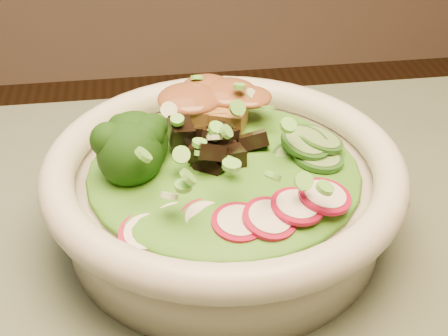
{
  "coord_description": "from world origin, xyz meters",
  "views": [
    {
      "loc": [
        0.1,
        -0.25,
        1.09
      ],
      "look_at": [
        0.16,
        0.15,
        0.81
      ],
      "focal_mm": 50.0,
      "sensor_mm": 36.0,
      "label": 1
    }
  ],
  "objects": [
    {
      "name": "radish_slices",
      "position": [
        0.17,
        0.08,
        0.82
      ],
      "size": [
        0.12,
        0.07,
        0.02
      ],
      "primitive_type": null,
      "rotation": [
        0.0,
        0.0,
        0.21
      ],
      "color": "maroon",
      "rests_on": "salad_bowl"
    },
    {
      "name": "tofu_cubes",
      "position": [
        0.15,
        0.22,
        0.83
      ],
      "size": [
        0.11,
        0.08,
        0.04
      ],
      "primitive_type": null,
      "rotation": [
        0.0,
        0.0,
        0.21
      ],
      "color": "#A26136",
      "rests_on": "salad_bowl"
    },
    {
      "name": "broccoli_florets",
      "position": [
        0.09,
        0.14,
        0.83
      ],
      "size": [
        0.1,
        0.09,
        0.05
      ],
      "primitive_type": null,
      "rotation": [
        0.0,
        0.0,
        0.21
      ],
      "color": "black",
      "rests_on": "salad_bowl"
    },
    {
      "name": "cucumber_slices",
      "position": [
        0.23,
        0.16,
        0.83
      ],
      "size": [
        0.09,
        0.09,
        0.04
      ],
      "primitive_type": null,
      "rotation": [
        0.0,
        0.0,
        0.21
      ],
      "color": "#76A25A",
      "rests_on": "salad_bowl"
    },
    {
      "name": "peanut_sauce",
      "position": [
        0.15,
        0.22,
        0.84
      ],
      "size": [
        0.07,
        0.06,
        0.02
      ],
      "primitive_type": "ellipsoid",
      "color": "brown",
      "rests_on": "tofu_cubes"
    },
    {
      "name": "scallion_garnish",
      "position": [
        0.16,
        0.15,
        0.84
      ],
      "size": [
        0.2,
        0.2,
        0.03
      ],
      "primitive_type": null,
      "color": "#68C244",
      "rests_on": "salad_bowl"
    },
    {
      "name": "lettuce_bed",
      "position": [
        0.16,
        0.15,
        0.81
      ],
      "size": [
        0.22,
        0.22,
        0.03
      ],
      "primitive_type": "ellipsoid",
      "color": "#236B16",
      "rests_on": "salad_bowl"
    },
    {
      "name": "salad_bowl",
      "position": [
        0.16,
        0.15,
        0.79
      ],
      "size": [
        0.29,
        0.29,
        0.08
      ],
      "rotation": [
        0.0,
        0.0,
        0.21
      ],
      "color": "beige",
      "rests_on": "dining_table"
    },
    {
      "name": "mushroom_heap",
      "position": [
        0.16,
        0.16,
        0.83
      ],
      "size": [
        0.09,
        0.09,
        0.04
      ],
      "primitive_type": null,
      "rotation": [
        0.0,
        0.0,
        0.21
      ],
      "color": "black",
      "rests_on": "salad_bowl"
    }
  ]
}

